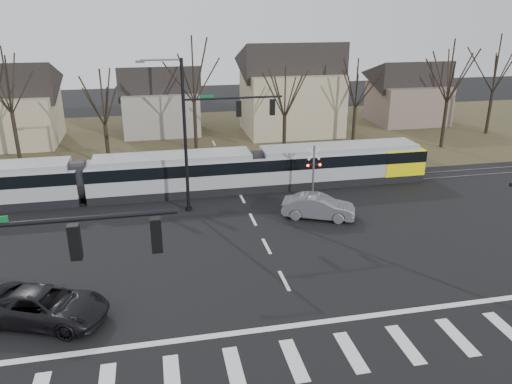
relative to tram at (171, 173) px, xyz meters
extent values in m
plane|color=black|center=(4.92, -16.00, -1.64)|extent=(140.00, 140.00, 0.00)
cube|color=#38331E|center=(4.92, 16.00, -1.64)|extent=(140.00, 28.00, 0.01)
cube|color=silver|center=(-1.08, -20.00, -1.64)|extent=(0.60, 2.60, 0.01)
cube|color=silver|center=(1.32, -20.00, -1.64)|extent=(0.60, 2.60, 0.01)
cube|color=silver|center=(3.72, -20.00, -1.64)|extent=(0.60, 2.60, 0.01)
cube|color=silver|center=(6.12, -20.00, -1.64)|extent=(0.60, 2.60, 0.01)
cube|color=silver|center=(8.52, -20.00, -1.64)|extent=(0.60, 2.60, 0.01)
cube|color=silver|center=(10.92, -20.00, -1.64)|extent=(0.60, 2.60, 0.01)
cube|color=silver|center=(13.32, -20.00, -1.64)|extent=(0.60, 2.60, 0.01)
cube|color=silver|center=(4.92, -17.80, -1.64)|extent=(28.00, 0.35, 0.01)
cube|color=silver|center=(4.92, -14.00, -1.64)|extent=(0.18, 2.00, 0.01)
cube|color=silver|center=(4.92, -10.00, -1.64)|extent=(0.18, 2.00, 0.01)
cube|color=silver|center=(4.92, -6.00, -1.64)|extent=(0.18, 2.00, 0.01)
cube|color=silver|center=(4.92, -2.00, -1.64)|extent=(0.18, 2.00, 0.01)
cube|color=silver|center=(4.92, 2.00, -1.64)|extent=(0.18, 2.00, 0.01)
cube|color=silver|center=(4.92, 6.00, -1.64)|extent=(0.18, 2.00, 0.01)
cube|color=silver|center=(4.92, 10.00, -1.64)|extent=(0.18, 2.00, 0.01)
cube|color=silver|center=(4.92, 14.00, -1.64)|extent=(0.18, 2.00, 0.01)
cube|color=#59595E|center=(4.92, -0.90, -1.61)|extent=(90.00, 0.12, 0.06)
cube|color=#59595E|center=(4.92, 0.50, -1.61)|extent=(90.00, 0.12, 0.06)
cube|color=gray|center=(0.18, 0.00, -0.14)|extent=(12.39, 2.89, 3.01)
cube|color=black|center=(0.18, 0.00, 0.47)|extent=(12.41, 2.93, 0.88)
cube|color=gray|center=(13.09, 0.00, -0.14)|extent=(13.42, 2.89, 3.01)
cube|color=black|center=(13.09, 0.00, 0.47)|extent=(13.44, 2.93, 0.88)
cube|color=#FCEC07|center=(18.14, 0.00, -0.04)|extent=(3.30, 2.95, 2.01)
imported|color=slate|center=(9.22, -6.60, -0.86)|extent=(5.15, 5.97, 1.56)
imported|color=black|center=(-6.35, -15.17, -0.86)|extent=(6.35, 7.34, 1.56)
cylinder|color=black|center=(-3.83, -22.00, 5.96)|extent=(6.50, 0.14, 0.14)
cube|color=black|center=(-3.50, -22.00, 5.26)|extent=(0.32, 0.32, 1.05)
sphere|color=#FF0C07|center=(-3.50, -22.00, 5.59)|extent=(0.22, 0.22, 0.22)
cube|color=black|center=(-1.23, -22.00, 5.26)|extent=(0.32, 0.32, 1.05)
sphere|color=#FF0C07|center=(-1.23, -22.00, 5.59)|extent=(0.22, 0.22, 0.22)
cylinder|color=black|center=(0.92, -3.50, 3.46)|extent=(0.22, 0.22, 10.20)
cylinder|color=black|center=(0.92, -3.50, -1.49)|extent=(0.44, 0.44, 0.30)
cylinder|color=black|center=(4.17, -3.50, 5.96)|extent=(6.50, 0.14, 0.14)
cube|color=#0C5926|center=(2.42, -3.50, 6.11)|extent=(0.90, 0.03, 0.22)
cube|color=black|center=(4.50, -3.50, 5.26)|extent=(0.32, 0.32, 1.05)
sphere|color=#FF0C07|center=(4.50, -3.50, 5.59)|extent=(0.22, 0.22, 0.22)
cube|color=black|center=(6.77, -3.50, 5.26)|extent=(0.32, 0.32, 1.05)
sphere|color=#FF0C07|center=(6.77, -3.50, 5.59)|extent=(0.22, 0.22, 0.22)
cube|color=#59595B|center=(-1.58, -3.50, 8.38)|extent=(0.55, 0.22, 0.14)
cylinder|color=#59595B|center=(9.92, -3.20, 0.36)|extent=(0.14, 0.14, 4.00)
cylinder|color=#59595B|center=(9.92, -3.20, -1.54)|extent=(0.36, 0.36, 0.20)
cube|color=silver|center=(9.92, -3.20, 1.76)|extent=(0.95, 0.04, 0.95)
cube|color=silver|center=(9.92, -3.20, 1.76)|extent=(0.95, 0.04, 0.95)
cube|color=black|center=(9.92, -3.20, 0.96)|extent=(1.00, 0.10, 0.12)
sphere|color=#FF0C07|center=(9.47, -3.28, 0.96)|extent=(0.18, 0.18, 0.18)
sphere|color=#FF0C07|center=(10.37, -3.28, 0.96)|extent=(0.18, 0.18, 0.18)
cube|color=tan|center=(-15.08, 18.00, 0.86)|extent=(9.00, 8.00, 5.00)
cube|color=gray|center=(-0.08, 20.00, 0.61)|extent=(8.00, 7.00, 4.50)
cube|color=tan|center=(13.92, 17.00, 1.61)|extent=(10.00, 8.00, 6.50)
cube|color=#6B574F|center=(28.92, 19.00, 0.61)|extent=(8.00, 7.00, 4.50)
camera|label=1|loc=(-1.11, -35.54, 11.53)|focal=35.00mm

